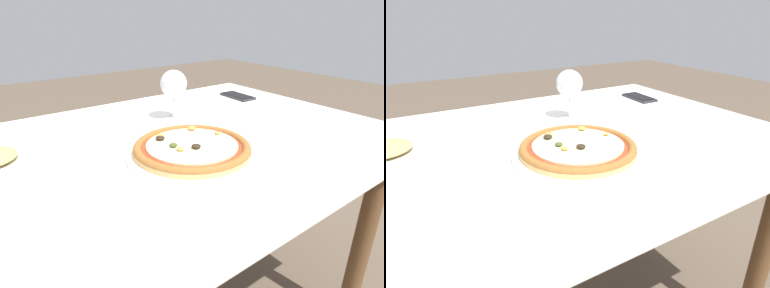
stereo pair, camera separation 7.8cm
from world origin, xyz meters
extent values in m
cube|color=brown|center=(0.00, 0.00, 0.73)|extent=(1.38, 0.81, 0.04)
cube|color=white|center=(0.00, 0.00, 0.75)|extent=(1.48, 0.91, 0.01)
cylinder|color=brown|center=(0.63, -0.34, 0.35)|extent=(0.06, 0.06, 0.71)
cylinder|color=brown|center=(0.63, 0.34, 0.35)|extent=(0.06, 0.06, 0.71)
cylinder|color=white|center=(0.09, -0.11, 0.75)|extent=(0.32, 0.32, 0.01)
cylinder|color=#E0B26B|center=(0.09, -0.11, 0.77)|extent=(0.29, 0.29, 0.01)
torus|color=#935B28|center=(0.09, -0.11, 0.77)|extent=(0.29, 0.29, 0.02)
cylinder|color=#BC381E|center=(0.09, -0.11, 0.77)|extent=(0.24, 0.24, 0.00)
cylinder|color=beige|center=(0.09, -0.11, 0.78)|extent=(0.23, 0.23, 0.00)
ellipsoid|color=#425123|center=(0.04, -0.10, 0.78)|extent=(0.02, 0.02, 0.01)
ellipsoid|color=#BC9342|center=(0.18, -0.10, 0.78)|extent=(0.01, 0.01, 0.01)
ellipsoid|color=#BC9342|center=(0.05, -0.03, 0.78)|extent=(0.02, 0.02, 0.01)
ellipsoid|color=#425123|center=(0.04, -0.10, 0.78)|extent=(0.02, 0.02, 0.01)
ellipsoid|color=#BC9342|center=(0.15, -0.03, 0.78)|extent=(0.02, 0.02, 0.01)
ellipsoid|color=#BC9342|center=(0.04, -0.12, 0.78)|extent=(0.02, 0.02, 0.01)
ellipsoid|color=#2D2319|center=(0.08, -0.14, 0.78)|extent=(0.02, 0.02, 0.01)
ellipsoid|color=#2D2319|center=(0.04, -0.04, 0.78)|extent=(0.02, 0.02, 0.01)
cylinder|color=silver|center=(0.21, 0.15, 0.75)|extent=(0.07, 0.07, 0.00)
cylinder|color=silver|center=(0.21, 0.15, 0.79)|extent=(0.01, 0.01, 0.08)
sphere|color=silver|center=(0.21, 0.15, 0.87)|extent=(0.09, 0.09, 0.09)
cube|color=#232328|center=(0.58, 0.23, 0.75)|extent=(0.08, 0.15, 0.01)
cube|color=black|center=(0.58, 0.23, 0.76)|extent=(0.07, 0.13, 0.00)
camera|label=1|loc=(-0.35, -0.69, 1.08)|focal=30.00mm
camera|label=2|loc=(-0.28, -0.73, 1.08)|focal=30.00mm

